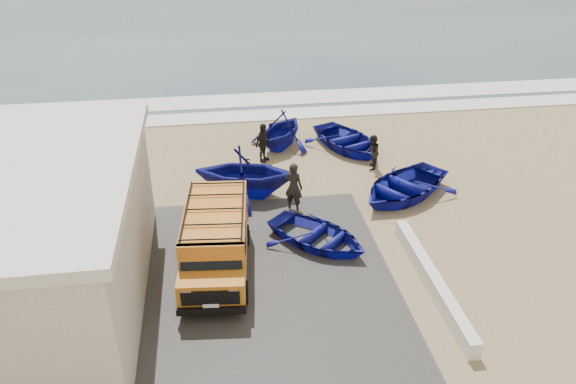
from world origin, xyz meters
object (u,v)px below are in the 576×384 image
boat_near_right (403,186)px  boat_mid_left (245,172)px  van (216,239)px  boat_far_left (281,129)px  fisherman_back (263,143)px  parapet (432,280)px  fisherman_middle (372,152)px  fisherman_front (294,187)px  boat_near_left (318,236)px  boat_mid_right (347,140)px

boat_near_right → boat_mid_left: 6.13m
van → boat_mid_left: (1.25, 4.63, -0.09)m
boat_far_left → fisherman_back: 1.69m
parapet → boat_mid_left: (-5.09, 6.53, 0.75)m
boat_near_right → parapet: bearing=-45.4°
parapet → fisherman_middle: 8.15m
boat_near_right → boat_mid_left: size_ratio=1.12×
fisherman_back → fisherman_front: bearing=-131.8°
parapet → van: van is taller
boat_near_left → fisherman_middle: (3.36, 5.38, 0.38)m
boat_mid_right → fisherman_back: size_ratio=2.36×
van → boat_mid_left: 4.80m
van → boat_far_left: 9.58m
boat_near_left → fisherman_back: 6.91m
boat_near_left → fisherman_middle: bearing=13.5°
van → boat_mid_left: bearing=80.2°
parapet → fisherman_front: (-3.41, 5.18, 0.68)m
fisherman_front → boat_near_left: bearing=133.1°
fisherman_front → fisherman_back: bearing=-48.6°
parapet → boat_far_left: bearing=106.0°
boat_near_right → fisherman_middle: size_ratio=2.87×
van → fisherman_front: (2.93, 3.28, -0.16)m
fisherman_middle → boat_mid_left: bearing=-54.9°
boat_mid_left → boat_mid_right: size_ratio=0.95×
boat_mid_left → fisherman_front: boat_mid_left is taller
fisherman_front → fisherman_middle: bearing=-109.8°
boat_mid_right → fisherman_back: bearing=167.2°
boat_mid_left → fisherman_front: 2.15m
parapet → boat_far_left: 11.38m
boat_mid_right → boat_far_left: bearing=144.2°
parapet → van: (-6.34, 1.90, 0.84)m
boat_near_left → boat_mid_right: size_ratio=0.88×
fisherman_front → fisherman_back: (-0.68, 4.36, -0.09)m
boat_near_left → boat_mid_right: boat_mid_right is taller
boat_mid_left → fisherman_middle: bearing=-60.6°
parapet → fisherman_back: bearing=113.2°
boat_near_right → boat_mid_right: 4.78m
fisherman_middle → fisherman_back: size_ratio=0.87×
boat_mid_right → fisherman_middle: 2.23m
boat_far_left → fisherman_front: fisherman_front is taller
fisherman_front → fisherman_middle: 4.82m
fisherman_middle → boat_near_right: bearing=31.3°
boat_near_right → boat_far_left: (-4.07, 5.32, 0.42)m
boat_near_left → parapet: bearing=-87.3°
parapet → boat_mid_left: 8.31m
boat_mid_left → fisherman_back: size_ratio=2.23×
boat_mid_left → van: bearing=178.1°
boat_mid_left → fisherman_middle: boat_mid_left is taller
boat_mid_right → fisherman_front: (-3.26, -5.07, 0.53)m
boat_near_right → boat_far_left: boat_far_left is taller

